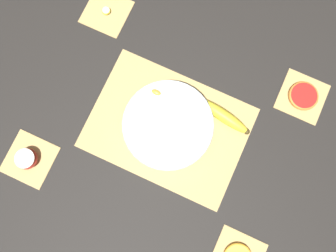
# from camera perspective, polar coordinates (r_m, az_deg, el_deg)

# --- Properties ---
(ground_plane) EXTENTS (6.00, 6.00, 0.00)m
(ground_plane) POSITION_cam_1_polar(r_m,az_deg,el_deg) (1.02, -0.00, -0.26)
(ground_plane) COLOR black
(bamboo_mat_center) EXTENTS (0.48, 0.34, 0.01)m
(bamboo_mat_center) POSITION_cam_1_polar(r_m,az_deg,el_deg) (1.01, -0.00, -0.23)
(bamboo_mat_center) COLOR tan
(bamboo_mat_center) RESTS_ON ground_plane
(coaster_mat_near_left) EXTENTS (0.14, 0.14, 0.01)m
(coaster_mat_near_left) POSITION_cam_1_polar(r_m,az_deg,el_deg) (1.12, 22.34, 4.77)
(coaster_mat_near_left) COLOR tan
(coaster_mat_near_left) RESTS_ON ground_plane
(coaster_mat_near_right) EXTENTS (0.14, 0.14, 0.01)m
(coaster_mat_near_right) POSITION_cam_1_polar(r_m,az_deg,el_deg) (1.15, -10.66, 18.96)
(coaster_mat_near_right) COLOR tan
(coaster_mat_near_right) RESTS_ON ground_plane
(coaster_mat_far_right) EXTENTS (0.14, 0.14, 0.01)m
(coaster_mat_far_right) POSITION_cam_1_polar(r_m,az_deg,el_deg) (1.09, -22.96, -5.33)
(coaster_mat_far_right) COLOR tan
(coaster_mat_far_right) RESTS_ON ground_plane
(fruit_salad_bowl) EXTENTS (0.27, 0.27, 0.06)m
(fruit_salad_bowl) POSITION_cam_1_polar(r_m,az_deg,el_deg) (0.98, -0.02, 0.08)
(fruit_salad_bowl) COLOR silver
(fruit_salad_bowl) RESTS_ON bamboo_mat_center
(whole_banana) EXTENTS (0.18, 0.07, 0.04)m
(whole_banana) POSITION_cam_1_polar(r_m,az_deg,el_deg) (1.01, 9.70, 1.72)
(whole_banana) COLOR yellow
(whole_banana) RESTS_ON bamboo_mat_center
(apple_half) EXTENTS (0.06, 0.06, 0.04)m
(apple_half) POSITION_cam_1_polar(r_m,az_deg,el_deg) (1.07, -23.41, -5.25)
(apple_half) COLOR #B72D23
(apple_half) RESTS_ON coaster_mat_far_right
(banana_coin_single) EXTENTS (0.03, 0.03, 0.01)m
(banana_coin_single) POSITION_cam_1_polar(r_m,az_deg,el_deg) (1.15, -10.73, 19.13)
(banana_coin_single) COLOR beige
(banana_coin_single) RESTS_ON coaster_mat_near_right
(grapefruit_slice) EXTENTS (0.09, 0.09, 0.01)m
(grapefruit_slice) POSITION_cam_1_polar(r_m,az_deg,el_deg) (1.11, 22.52, 4.88)
(grapefruit_slice) COLOR #B2231E
(grapefruit_slice) RESTS_ON coaster_mat_near_left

